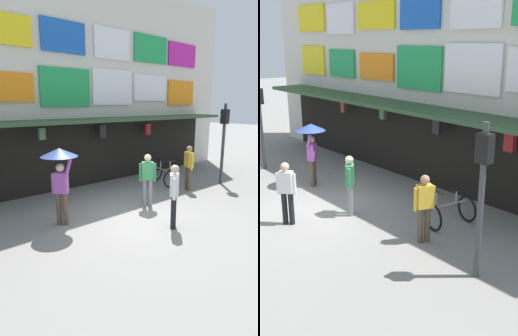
% 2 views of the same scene
% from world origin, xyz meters
% --- Properties ---
extents(ground_plane, '(80.00, 80.00, 0.00)m').
position_xyz_m(ground_plane, '(0.00, 0.00, 0.00)').
color(ground_plane, gray).
extents(shopfront, '(18.00, 2.60, 8.00)m').
position_xyz_m(shopfront, '(0.00, 4.57, 3.96)').
color(shopfront, beige).
rests_on(shopfront, ground).
extents(traffic_light_near, '(0.33, 0.35, 3.20)m').
position_xyz_m(traffic_light_near, '(-4.67, 0.61, 2.14)').
color(traffic_light_near, '#38383D').
rests_on(traffic_light_near, ground).
extents(traffic_light_far, '(0.29, 0.33, 3.20)m').
position_xyz_m(traffic_light_far, '(5.06, 0.63, 2.14)').
color(traffic_light_far, '#38383D').
rests_on(traffic_light_far, ground).
extents(bicycle_parked, '(0.93, 1.28, 1.05)m').
position_xyz_m(bicycle_parked, '(3.14, 2.05, 0.39)').
color(bicycle_parked, black).
rests_on(bicycle_parked, ground).
extents(pedestrian_in_blue, '(0.34, 0.50, 1.68)m').
position_xyz_m(pedestrian_in_blue, '(3.30, 0.91, 0.95)').
color(pedestrian_in_blue, brown).
rests_on(pedestrian_in_blue, ground).
extents(pedestrian_with_umbrella, '(0.96, 0.96, 2.08)m').
position_xyz_m(pedestrian_with_umbrella, '(-1.85, 1.02, 1.64)').
color(pedestrian_with_umbrella, brown).
rests_on(pedestrian_with_umbrella, ground).
extents(pedestrian_in_black, '(0.43, 0.40, 1.68)m').
position_xyz_m(pedestrian_in_black, '(0.85, 0.56, 0.95)').
color(pedestrian_in_black, gray).
rests_on(pedestrian_in_black, ground).
extents(pedestrian_in_white, '(0.43, 0.40, 1.68)m').
position_xyz_m(pedestrian_in_white, '(0.28, -1.03, 0.95)').
color(pedestrian_in_white, black).
rests_on(pedestrian_in_white, ground).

